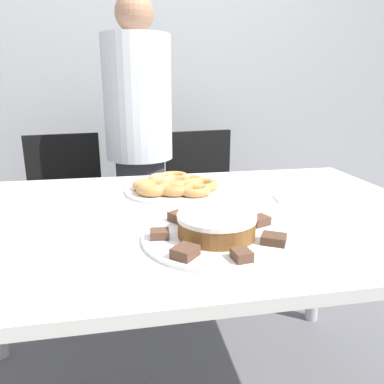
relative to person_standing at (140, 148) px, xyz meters
name	(u,v)px	position (x,y,z in m)	size (l,w,h in m)	color
wall_back	(143,59)	(0.08, 0.70, 0.48)	(8.00, 0.05, 2.60)	#A8AAAD
table	(181,239)	(0.08, -0.89, -0.14)	(1.58, 1.00, 0.77)	silver
person_standing	(140,148)	(0.00, 0.00, 0.00)	(0.34, 0.34, 1.56)	#383842
office_chair_left	(69,223)	(-0.39, 0.04, -0.41)	(0.50, 0.50, 0.88)	black
office_chair_right	(207,214)	(0.38, 0.04, -0.41)	(0.50, 0.50, 0.88)	black
plate_cake	(216,237)	(0.13, -1.11, -0.05)	(0.37, 0.37, 0.01)	white
plate_donuts	(175,190)	(0.09, -0.66, -0.05)	(0.36, 0.36, 0.01)	white
frosted_cake	(216,225)	(0.13, -1.11, -0.01)	(0.20, 0.20, 0.06)	brown
lamington_0	(259,221)	(0.27, -1.06, -0.03)	(0.06, 0.06, 0.02)	brown
lamington_1	(219,212)	(0.18, -0.97, -0.03)	(0.05, 0.06, 0.02)	#513828
lamington_2	(178,217)	(0.05, -0.99, -0.03)	(0.06, 0.06, 0.03)	brown
lamington_3	(160,234)	(-0.01, -1.10, -0.03)	(0.05, 0.04, 0.02)	brown
lamington_4	(185,252)	(0.04, -1.21, -0.03)	(0.07, 0.07, 0.02)	brown
lamington_5	(242,255)	(0.15, -1.25, -0.03)	(0.04, 0.05, 0.02)	brown
lamington_6	(274,239)	(0.26, -1.18, -0.03)	(0.07, 0.07, 0.02)	#513828
donut_0	(175,183)	(0.09, -0.66, -0.02)	(0.13, 0.13, 0.04)	#D18E4C
donut_1	(195,190)	(0.15, -0.74, -0.03)	(0.11, 0.11, 0.03)	#D18E4C
donut_2	(201,185)	(0.18, -0.68, -0.03)	(0.12, 0.12, 0.03)	#D18E4C
donut_3	(190,181)	(0.16, -0.62, -0.03)	(0.11, 0.11, 0.03)	#D18E4C
donut_4	(174,177)	(0.10, -0.55, -0.03)	(0.12, 0.12, 0.03)	#D18E4C
donut_5	(162,180)	(0.05, -0.59, -0.02)	(0.11, 0.11, 0.04)	#E5AD66
donut_6	(148,185)	(0.00, -0.65, -0.03)	(0.11, 0.11, 0.03)	#D18E4C
donut_7	(153,188)	(0.01, -0.71, -0.02)	(0.12, 0.12, 0.04)	#D18E4C
donut_8	(175,188)	(0.08, -0.71, -0.02)	(0.13, 0.13, 0.04)	#C68447
napkin	(293,200)	(0.47, -0.84, -0.05)	(0.13, 0.11, 0.01)	white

